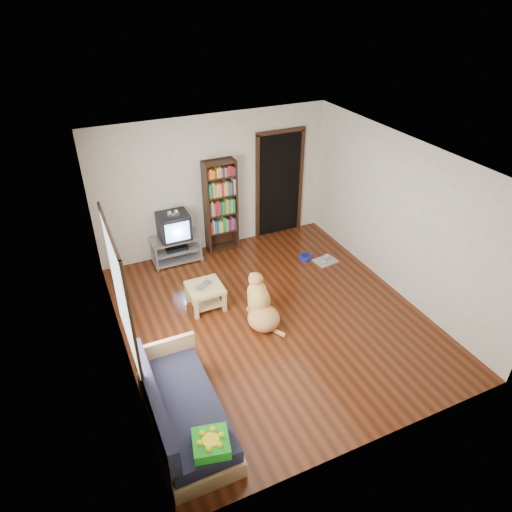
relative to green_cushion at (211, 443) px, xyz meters
name	(u,v)px	position (x,y,z in m)	size (l,w,h in m)	color
ground	(272,317)	(1.75, 2.09, -0.48)	(5.00, 5.00, 0.00)	#54220E
ceiling	(276,160)	(1.75, 2.09, 2.12)	(5.00, 5.00, 0.00)	white
wall_back	(214,184)	(1.75, 4.59, 0.82)	(4.50, 4.50, 0.00)	beige
wall_front	(384,362)	(1.75, -0.41, 0.82)	(4.50, 4.50, 0.00)	beige
wall_left	(114,285)	(-0.50, 2.09, 0.82)	(5.00, 5.00, 0.00)	beige
wall_right	(399,217)	(4.00, 2.09, 0.82)	(5.00, 5.00, 0.00)	beige
green_cushion	(211,443)	(0.00, 0.00, 0.00)	(0.38, 0.38, 0.13)	green
laptop	(205,287)	(0.89, 2.76, -0.07)	(0.31, 0.20, 0.02)	silver
dog_bowl	(305,257)	(3.09, 3.38, -0.44)	(0.22, 0.22, 0.08)	#152096
grey_rag	(326,261)	(3.39, 3.13, -0.47)	(0.40, 0.32, 0.03)	#959595
window	(120,293)	(-0.48, 1.59, 1.02)	(0.03, 1.46, 1.70)	white
doorway	(279,182)	(3.10, 4.57, 0.64)	(1.03, 0.05, 2.19)	black
tv_stand	(176,248)	(0.85, 4.34, -0.21)	(0.90, 0.45, 0.50)	#99999E
crt_tv	(173,225)	(0.85, 4.36, 0.26)	(0.55, 0.52, 0.58)	black
bookshelf	(220,202)	(1.80, 4.43, 0.52)	(0.60, 0.30, 1.80)	black
sofa	(182,411)	(-0.12, 0.70, -0.22)	(0.80, 1.80, 0.80)	tan
coffee_table	(205,292)	(0.89, 2.79, -0.20)	(0.55, 0.55, 0.40)	tan
dog	(261,306)	(1.55, 2.09, -0.19)	(0.52, 0.96, 0.79)	tan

